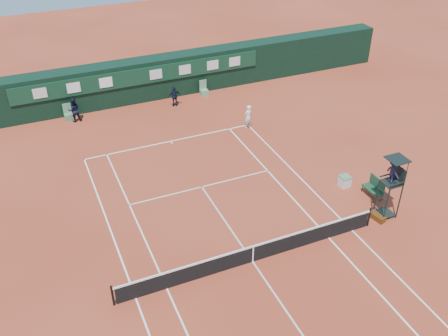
# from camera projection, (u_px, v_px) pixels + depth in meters

# --- Properties ---
(ground) EXTENTS (90.00, 90.00, 0.00)m
(ground) POSITION_uv_depth(u_px,v_px,m) (253.00, 262.00, 22.83)
(ground) COLOR #AA4128
(ground) RESTS_ON ground
(court_lines) EXTENTS (11.05, 23.85, 0.01)m
(court_lines) POSITION_uv_depth(u_px,v_px,m) (253.00, 261.00, 22.83)
(court_lines) COLOR white
(court_lines) RESTS_ON ground
(tennis_net) EXTENTS (12.90, 0.10, 1.10)m
(tennis_net) POSITION_uv_depth(u_px,v_px,m) (253.00, 253.00, 22.55)
(tennis_net) COLOR black
(tennis_net) RESTS_ON ground
(back_wall) EXTENTS (40.00, 1.65, 3.00)m
(back_wall) POSITION_uv_depth(u_px,v_px,m) (140.00, 80.00, 36.35)
(back_wall) COLOR black
(back_wall) RESTS_ON ground
(linesman_chair_left) EXTENTS (0.55, 0.50, 1.15)m
(linesman_chair_left) POSITION_uv_depth(u_px,v_px,m) (68.00, 116.00, 34.22)
(linesman_chair_left) COLOR #537E59
(linesman_chair_left) RESTS_ON ground
(linesman_chair_right) EXTENTS (0.55, 0.50, 1.15)m
(linesman_chair_right) POSITION_uv_depth(u_px,v_px,m) (204.00, 91.00, 37.54)
(linesman_chair_right) COLOR #63976F
(linesman_chair_right) RESTS_ON ground
(umpire_chair) EXTENTS (0.96, 0.95, 3.42)m
(umpire_chair) POSITION_uv_depth(u_px,v_px,m) (393.00, 176.00, 24.29)
(umpire_chair) COLOR black
(umpire_chair) RESTS_ON ground
(player_bench) EXTENTS (0.55, 1.20, 1.10)m
(player_bench) POSITION_uv_depth(u_px,v_px,m) (375.00, 187.00, 26.73)
(player_bench) COLOR #173B22
(player_bench) RESTS_ON ground
(tennis_bag) EXTENTS (0.53, 0.90, 0.31)m
(tennis_bag) POSITION_uv_depth(u_px,v_px,m) (377.00, 217.00, 25.28)
(tennis_bag) COLOR black
(tennis_bag) RESTS_ON ground
(cooler) EXTENTS (0.57, 0.57, 0.65)m
(cooler) POSITION_uv_depth(u_px,v_px,m) (345.00, 181.00, 27.64)
(cooler) COLOR silver
(cooler) RESTS_ON ground
(tennis_ball) EXTENTS (0.07, 0.07, 0.07)m
(tennis_ball) POSITION_uv_depth(u_px,v_px,m) (253.00, 158.00, 30.17)
(tennis_ball) COLOR #CDE034
(tennis_ball) RESTS_ON ground
(player) EXTENTS (0.69, 0.56, 1.65)m
(player) POSITION_uv_depth(u_px,v_px,m) (248.00, 117.00, 32.98)
(player) COLOR white
(player) RESTS_ON ground
(ball_kid_left) EXTENTS (0.83, 0.65, 1.70)m
(ball_kid_left) POSITION_uv_depth(u_px,v_px,m) (74.00, 110.00, 33.75)
(ball_kid_left) COLOR black
(ball_kid_left) RESTS_ON ground
(ball_kid_right) EXTENTS (0.92, 0.44, 1.53)m
(ball_kid_right) POSITION_uv_depth(u_px,v_px,m) (175.00, 96.00, 35.74)
(ball_kid_right) COLOR black
(ball_kid_right) RESTS_ON ground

